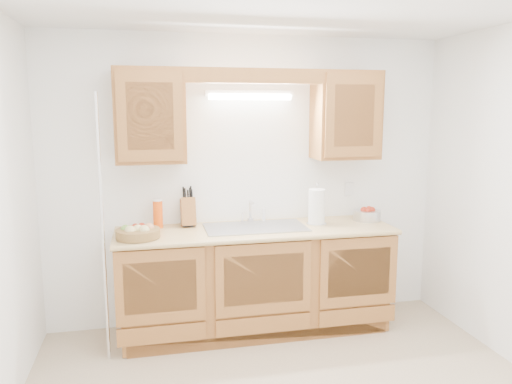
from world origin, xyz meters
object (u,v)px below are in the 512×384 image
object	(u,v)px
fruit_basket	(138,232)
apple_bowl	(367,214)
paper_towel	(317,207)
knife_block	(188,211)

from	to	relation	value
fruit_basket	apple_bowl	bearing A→B (deg)	5.64
paper_towel	apple_bowl	world-z (taller)	paper_towel
apple_bowl	fruit_basket	bearing A→B (deg)	-174.36
knife_block	apple_bowl	distance (m)	1.58
knife_block	paper_towel	size ratio (longest dim) A/B	0.96
fruit_basket	knife_block	xyz separation A→B (m)	(0.41, 0.34, 0.08)
knife_block	apple_bowl	world-z (taller)	knife_block
paper_towel	apple_bowl	bearing A→B (deg)	5.94
paper_towel	apple_bowl	distance (m)	0.50
fruit_basket	apple_bowl	size ratio (longest dim) A/B	1.23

